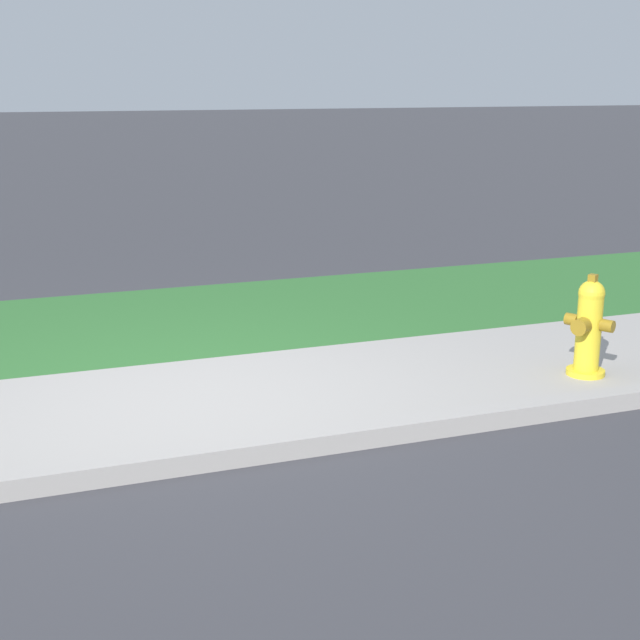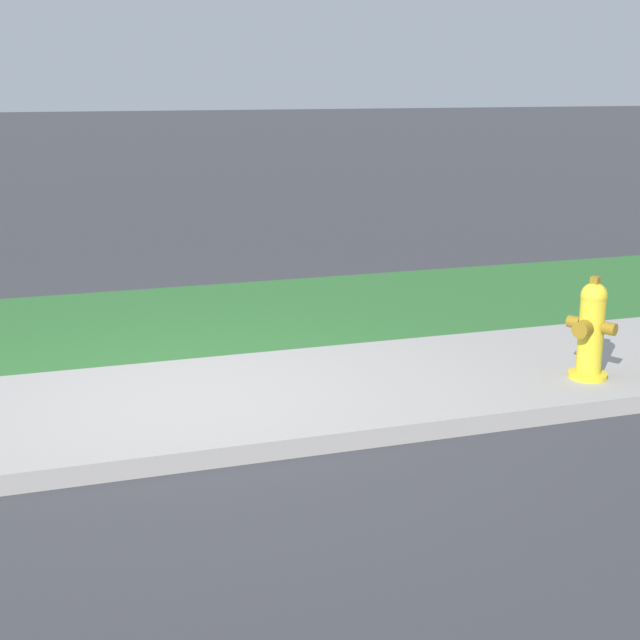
% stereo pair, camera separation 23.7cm
% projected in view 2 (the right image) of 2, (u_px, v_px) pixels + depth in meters
% --- Properties ---
extents(ground_plane, '(120.00, 120.00, 0.00)m').
position_uv_depth(ground_plane, '(189.00, 402.00, 6.03)').
color(ground_plane, '#38383D').
extents(sidewalk_pavement, '(18.00, 1.89, 0.01)m').
position_uv_depth(sidewalk_pavement, '(189.00, 402.00, 6.03)').
color(sidewalk_pavement, '#9E9993').
rests_on(sidewalk_pavement, ground).
extents(grass_verge, '(18.00, 2.55, 0.01)m').
position_uv_depth(grass_verge, '(148.00, 321.00, 8.07)').
color(grass_verge, '#2D662D').
rests_on(grass_verge, ground).
extents(street_curb, '(18.00, 0.16, 0.12)m').
position_uv_depth(street_curb, '(219.00, 452.00, 5.07)').
color(street_curb, '#9E9993').
rests_on(street_curb, ground).
extents(fire_hydrant_mid_block, '(0.34, 0.36, 0.77)m').
position_uv_depth(fire_hydrant_mid_block, '(591.00, 331.00, 6.41)').
color(fire_hydrant_mid_block, yellow).
rests_on(fire_hydrant_mid_block, ground).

